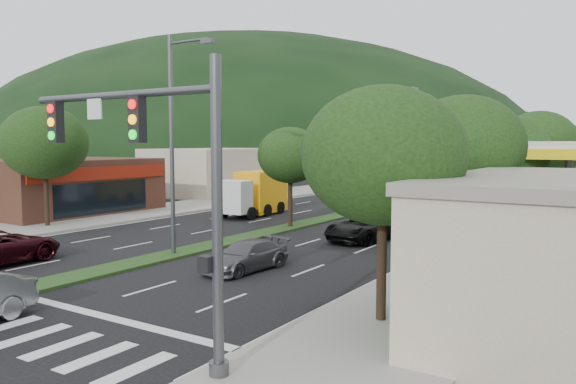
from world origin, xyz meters
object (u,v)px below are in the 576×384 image
Objects in this scene: tree_med_near at (290,155)px; tree_med_far at (431,145)px; traffic_signal at (162,166)px; car_queue_d at (365,227)px; tree_r_c at (506,151)px; tree_l_a at (44,143)px; motorhome at (469,193)px; tree_r_a at (383,156)px; tree_r_b at (463,146)px; tree_r_d at (538,143)px; car_queue_c at (379,207)px; streetlight_mid at (390,138)px; car_queue_a at (372,216)px; box_truck at (256,194)px; streetlight_near at (175,134)px; tree_r_e at (559,146)px; car_queue_b at (246,256)px.

tree_med_far is (0.00, 26.00, 0.58)m from tree_med_near.
car_queue_d is (-3.30, 17.95, -3.92)m from traffic_signal.
tree_l_a is at bearing -157.80° from tree_r_c.
tree_med_near is 0.69× the size of motorhome.
tree_r_b is (-0.00, 8.00, 0.22)m from tree_r_a.
tree_r_d is 1.37× the size of car_queue_d.
traffic_signal is 29.06m from car_queue_c.
car_queue_a is (3.71, -11.59, -4.93)m from streetlight_mid.
car_queue_c is 0.57× the size of box_truck.
streetlight_near is 2.60× the size of car_queue_a.
tree_r_d reaches higher than tree_r_e.
tree_med_far is 28.50m from car_queue_d.
tree_r_d is 18.44m from tree_med_far.
traffic_signal is at bearing 117.20° from box_truck.
tree_r_e is at bearing 90.00° from tree_r_b.
tree_l_a reaches higher than box_truck.
box_truck is (-17.44, -8.09, -3.70)m from tree_r_d.
car_queue_a is 0.59× the size of box_truck.
tree_r_a is 25.22m from box_truck.
tree_r_e is at bearing 75.98° from motorhome.
tree_med_far is at bearing 110.56° from tree_r_b.
tree_r_a is 1.60× the size of car_queue_b.
car_queue_c is (-2.45, 19.02, 0.01)m from car_queue_b.
motorhome is at bearing 63.32° from car_queue_a.
tree_l_a is at bearing 166.24° from tree_r_a.
car_queue_a is 0.74× the size of car_queue_d.
tree_r_a is 0.96× the size of tree_med_far.
tree_r_e is 0.77× the size of motorhome.
tree_l_a is at bearing 151.81° from traffic_signal.
tree_r_b is at bearing 4.67° from tree_l_a.
traffic_signal is 27.73m from box_truck.
car_queue_d is at bearing -104.89° from tree_r_e.
box_truck is (7.06, 11.91, -3.70)m from tree_l_a.
traffic_signal is 41.65m from tree_r_e.
car_queue_b is at bearing -94.34° from motorhome.
tree_r_e is (0.00, 36.00, 0.07)m from tree_r_a.
motorhome is at bearing 19.76° from car_queue_c.
tree_r_b reaches higher than tree_r_a.
tree_l_a reaches higher than tree_r_e.
car_queue_c is at bearing 113.62° from tree_r_a.
car_queue_d is at bearing -78.27° from tree_med_far.
streetlight_mid is 1.92× the size of car_queue_d.
tree_med_near is 12.20m from car_queue_b.
tree_r_a is at bearing -49.40° from tree_med_near.
motorhome is (13.44, 6.36, 0.27)m from box_truck.
traffic_signal is 1.88× the size of car_queue_c.
tree_r_b is 1.68× the size of car_queue_b.
tree_r_d is 5.54m from motorhome.
tree_r_b is 18.00m from tree_r_d.
box_truck is at bearing 134.24° from tree_r_a.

